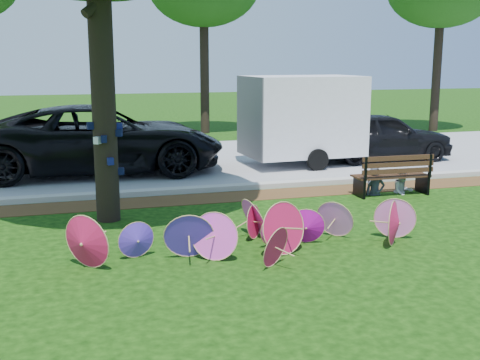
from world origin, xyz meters
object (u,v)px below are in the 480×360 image
object	(u,v)px
parasol_pile	(260,228)
person_right	(404,169)
black_van	(100,139)
person_left	(376,168)
park_bench	(391,174)
dark_pickup	(380,136)
cargo_trailer	(303,116)

from	to	relation	value
parasol_pile	person_right	xyz separation A→B (m)	(4.39, 3.09, 0.18)
black_van	person_left	bearing A→B (deg)	-125.16
parasol_pile	park_bench	xyz separation A→B (m)	(4.04, 3.04, 0.09)
black_van	park_bench	world-z (taller)	black_van
black_van	person_left	distance (m)	7.24
person_left	person_right	bearing A→B (deg)	7.26
parasol_pile	park_bench	bearing A→B (deg)	36.95
parasol_pile	person_right	bearing A→B (deg)	35.13
black_van	person_left	world-z (taller)	black_van
person_left	park_bench	bearing A→B (deg)	-0.87
parasol_pile	park_bench	size ratio (longest dim) A/B	3.32
dark_pickup	cargo_trailer	xyz separation A→B (m)	(-2.54, -0.09, 0.69)
black_van	person_right	xyz separation A→B (m)	(6.46, -4.38, -0.36)
parasol_pile	person_left	distance (m)	4.82
black_van	parasol_pile	bearing A→B (deg)	-162.42
black_van	park_bench	size ratio (longest dim) A/B	3.70
dark_pickup	person_left	size ratio (longest dim) A/B	3.40
park_bench	person_left	size ratio (longest dim) A/B	1.41
cargo_trailer	person_right	distance (m)	4.29
dark_pickup	person_left	bearing A→B (deg)	151.93
dark_pickup	park_bench	bearing A→B (deg)	155.92
parasol_pile	park_bench	distance (m)	5.06
black_van	person_left	size ratio (longest dim) A/B	5.20
cargo_trailer	park_bench	xyz separation A→B (m)	(0.48, -4.17, -0.95)
parasol_pile	park_bench	world-z (taller)	park_bench
cargo_trailer	person_left	world-z (taller)	cargo_trailer
person_right	person_left	bearing A→B (deg)	178.78
person_right	parasol_pile	bearing A→B (deg)	-146.09
parasol_pile	black_van	distance (m)	7.77
dark_pickup	person_right	size ratio (longest dim) A/B	3.89
park_bench	person_left	world-z (taller)	person_left
black_van	cargo_trailer	bearing A→B (deg)	-90.58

